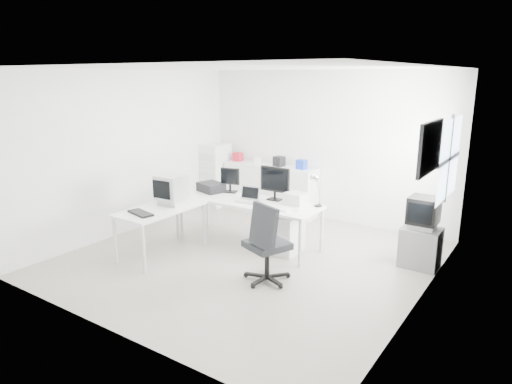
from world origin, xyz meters
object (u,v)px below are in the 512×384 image
Objects in this scene: drawer_pedestal at (287,234)px; sideboard at (270,189)px; side_desk at (162,231)px; tv_cabinet at (420,247)px; inkjet_printer at (211,187)px; lcd_monitor_large at (275,183)px; crt_tv at (424,213)px; office_chair at (267,241)px; main_desk at (248,222)px; crt_monitor at (172,191)px; laser_printer at (296,198)px; laptop at (247,195)px; lcd_monitor_small at (230,180)px; filing_cabinet at (216,175)px.

sideboard is (-1.38, 1.69, 0.19)m from drawer_pedestal.
side_desk is at bearing -93.50° from sideboard.
drawer_pedestal is at bearing -50.81° from sideboard.
sideboard is (-3.25, 1.08, 0.20)m from tv_cabinet.
drawer_pedestal is at bearing 14.14° from inkjet_printer.
sideboard is (0.17, 1.64, -0.34)m from inkjet_printer.
lcd_monitor_large reaches higher than crt_tv.
tv_cabinet is at bearing 67.92° from office_chair.
lcd_monitor_large reaches higher than inkjet_printer.
lcd_monitor_large is (-0.35, 0.20, 0.72)m from drawer_pedestal.
main_desk is at bearing 9.28° from inkjet_printer.
crt_monitor reaches higher than inkjet_printer.
crt_monitor is 0.22× the size of sideboard.
laptop is at bearing -151.43° from laser_printer.
lcd_monitor_small is 3.16m from crt_tv.
side_desk is 2.13m from laser_printer.
sideboard is at bearing 111.26° from main_desk.
crt_tv is at bearing 17.84° from drawer_pedestal.
lcd_monitor_small is (-1.25, 0.20, 0.66)m from drawer_pedestal.
office_chair is (1.85, -1.09, -0.26)m from inkjet_printer.
side_desk is 2.85m from sideboard.
side_desk is 3.85m from tv_cabinet.
main_desk is at bearing -175.91° from drawer_pedestal.
filing_cabinet reaches higher than drawer_pedestal.
crt_tv reaches higher than laptop.
main_desk is at bearing -38.85° from filing_cabinet.
inkjet_printer reaches higher than drawer_pedestal.
filing_cabinet reaches higher than laptop.
crt_tv reaches higher than main_desk.
laser_printer is (1.60, 0.12, 0.01)m from inkjet_printer.
side_desk is at bearing -143.43° from drawer_pedestal.
tv_cabinet is (1.88, 0.60, -0.01)m from drawer_pedestal.
filing_cabinet reaches higher than crt_tv.
lcd_monitor_small is at bearing -43.41° from filing_cabinet.
side_desk is at bearing -138.53° from laptop.
lcd_monitor_small is 1.57m from sideboard.
crt_tv is (1.57, 1.65, 0.24)m from office_chair.
tv_cabinet is 3.44m from sideboard.
lcd_monitor_large is at bearing 139.36° from office_chair.
office_chair is 0.58× the size of sideboard.
tv_cabinet is at bearing 19.26° from crt_monitor.
crt_monitor reaches higher than sideboard.
crt_monitor is (-0.30, -1.10, 0.01)m from lcd_monitor_small.
sideboard is (-0.73, 1.84, -0.37)m from laptop.
side_desk is at bearing -152.90° from crt_tv.
crt_monitor is at bearing -156.30° from tv_cabinet.
laptop is (0.05, -0.10, 0.48)m from main_desk.
laptop reaches higher than main_desk.
crt_monitor reaches higher than main_desk.
drawer_pedestal is 1.43m from lcd_monitor_small.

